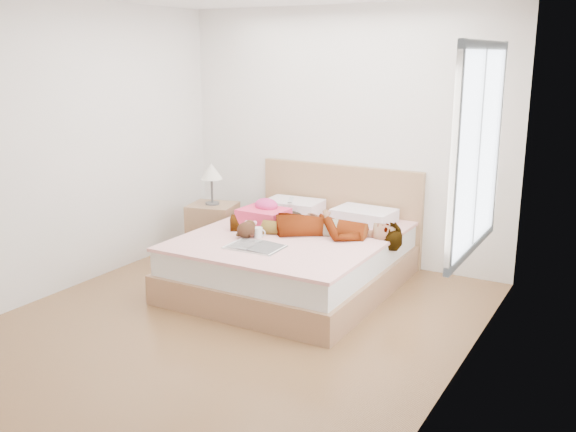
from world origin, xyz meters
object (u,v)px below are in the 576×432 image
object	(u,v)px
phone	(291,200)
magazine	(255,247)
coffee_mug	(258,232)
bed	(298,255)
nightstand	(213,226)
plush_toy	(247,229)
towel	(264,213)
woman	(317,221)

from	to	relation	value
phone	magazine	size ratio (longest dim) A/B	0.19
coffee_mug	bed	bearing A→B (deg)	59.48
coffee_mug	nightstand	world-z (taller)	nightstand
magazine	plush_toy	bearing A→B (deg)	134.32
towel	coffee_mug	size ratio (longest dim) A/B	3.73
woman	nightstand	size ratio (longest dim) A/B	1.57
magazine	phone	bearing A→B (deg)	103.22
phone	nightstand	size ratio (longest dim) A/B	0.09
towel	magazine	size ratio (longest dim) A/B	0.94
nightstand	coffee_mug	bearing A→B (deg)	-33.20
towel	coffee_mug	world-z (taller)	towel
coffee_mug	plush_toy	distance (m)	0.11
coffee_mug	phone	bearing A→B (deg)	98.19
phone	coffee_mug	world-z (taller)	phone
towel	nightstand	bearing A→B (deg)	167.38
coffee_mug	woman	bearing A→B (deg)	46.37
woman	coffee_mug	size ratio (longest dim) A/B	13.02
bed	magazine	world-z (taller)	bed
woman	towel	xyz separation A→B (m)	(-0.61, 0.07, -0.01)
woman	nightstand	world-z (taller)	nightstand
woman	plush_toy	size ratio (longest dim) A/B	5.68
nightstand	bed	bearing A→B (deg)	-13.25
bed	magazine	xyz separation A→B (m)	(-0.07, -0.64, 0.24)
coffee_mug	plush_toy	xyz separation A→B (m)	(-0.09, -0.04, 0.03)
phone	nightstand	world-z (taller)	nightstand
nightstand	magazine	bearing A→B (deg)	-39.49
woman	towel	size ratio (longest dim) A/B	3.49
towel	magazine	bearing A→B (deg)	-64.07
coffee_mug	towel	bearing A→B (deg)	115.66
phone	coffee_mug	xyz separation A→B (m)	(0.12, -0.80, -0.13)
bed	towel	world-z (taller)	bed
plush_toy	nightstand	distance (m)	1.14
towel	coffee_mug	xyz separation A→B (m)	(0.23, -0.47, -0.05)
bed	plush_toy	distance (m)	0.59
bed	nightstand	bearing A→B (deg)	166.75
magazine	coffee_mug	size ratio (longest dim) A/B	3.96
towel	coffee_mug	bearing A→B (deg)	-64.34
magazine	plush_toy	size ratio (longest dim) A/B	1.73
phone	magazine	xyz separation A→B (m)	(0.25, -1.08, -0.17)
towel	nightstand	xyz separation A→B (m)	(-0.75, 0.17, -0.27)
towel	bed	bearing A→B (deg)	-14.31
woman	plush_toy	bearing A→B (deg)	-61.58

